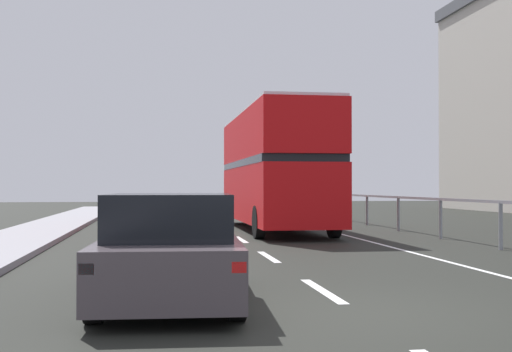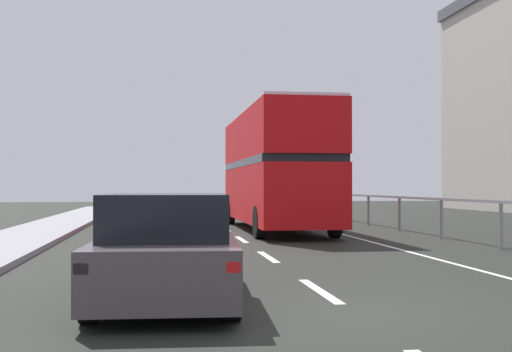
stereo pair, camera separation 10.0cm
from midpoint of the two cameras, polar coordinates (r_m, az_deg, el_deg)
ground_plane at (r=8.60m, az=8.60°, el=-11.84°), size 75.54×120.00×0.10m
lane_paint_markings at (r=17.73m, az=6.69°, el=-6.00°), size 3.69×46.00×0.01m
bridge_side_railing at (r=19.06m, az=17.99°, el=-2.64°), size 0.10×42.00×1.23m
double_decker_bus_red at (r=23.82m, az=1.78°, el=0.78°), size 2.66×10.76×4.25m
hatchback_car_near at (r=9.23m, az=-7.39°, el=-6.35°), size 2.05×4.39×1.48m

